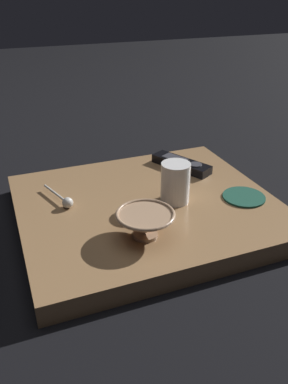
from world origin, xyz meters
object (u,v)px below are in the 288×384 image
Objects in this scene: teaspoon at (66,201)px; drink_coaster at (244,197)px; coffee_mug at (175,183)px; tv_remote_near at (181,164)px; cereal_bowl at (145,223)px.

teaspoon reaches higher than drink_coaster.
coffee_mug reaches higher than tv_remote_near.
drink_coaster is at bearing -106.20° from teaspoon.
cereal_bowl is 1.02× the size of teaspoon.
teaspoon is at bearing 74.25° from coffee_mug.
coffee_mug is at bearing -105.75° from teaspoon.
teaspoon is 0.45m from drink_coaster.
coffee_mug is at bearing -46.81° from cereal_bowl.
drink_coaster is at bearing -77.30° from cereal_bowl.
coffee_mug is at bearing 73.12° from drink_coaster.
coffee_mug is 0.27m from teaspoon.
drink_coaster is (-0.22, -0.07, -0.01)m from tv_remote_near.
cereal_bowl is 0.31m from drink_coaster.
tv_remote_near is at bearing 17.40° from drink_coaster.
teaspoon is 0.37m from tv_remote_near.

